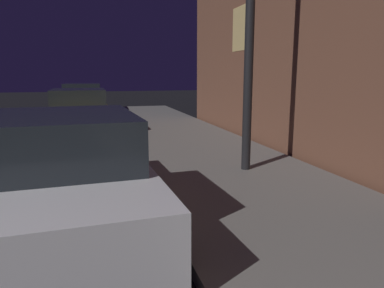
{
  "coord_description": "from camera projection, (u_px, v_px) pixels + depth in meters",
  "views": [
    {
      "loc": [
        3.18,
        -1.64,
        1.85
      ],
      "look_at": [
        3.96,
        1.08,
        1.3
      ],
      "focal_mm": 33.39,
      "sensor_mm": 36.0,
      "label": 1
    }
  ],
  "objects": [
    {
      "name": "car_yellow_cab",
      "position": [
        79.0,
        114.0,
        10.67
      ],
      "size": [
        1.98,
        4.16,
        1.43
      ],
      "color": "gold",
      "rests_on": "ground"
    },
    {
      "name": "car_black",
      "position": [
        83.0,
        99.0,
        17.22
      ],
      "size": [
        2.24,
        4.26,
        1.43
      ],
      "color": "black",
      "rests_on": "ground"
    },
    {
      "name": "car_white",
      "position": [
        65.0,
        175.0,
        4.17
      ],
      "size": [
        2.15,
        4.23,
        1.43
      ],
      "color": "silver",
      "rests_on": "ground"
    }
  ]
}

